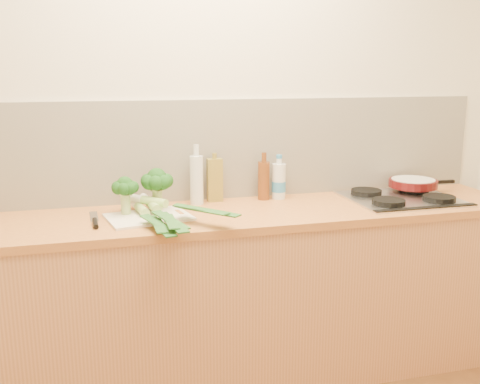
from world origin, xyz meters
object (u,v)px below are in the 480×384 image
object	(u,v)px
gas_hob	(402,197)
skillet	(413,183)
chefs_knife	(95,222)
chopping_board	(149,217)

from	to	relation	value
gas_hob	skillet	world-z (taller)	skillet
chefs_knife	skillet	world-z (taller)	skillet
chopping_board	chefs_knife	xyz separation A→B (m)	(-0.25, -0.03, 0.00)
chopping_board	chefs_knife	bearing A→B (deg)	174.63
gas_hob	chopping_board	size ratio (longest dim) A/B	1.52
gas_hob	chefs_knife	distance (m)	1.62
gas_hob	chopping_board	world-z (taller)	gas_hob
chopping_board	chefs_knife	world-z (taller)	chefs_knife
gas_hob	chopping_board	xyz separation A→B (m)	(-1.37, -0.02, -0.01)
gas_hob	chefs_knife	size ratio (longest dim) A/B	1.82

